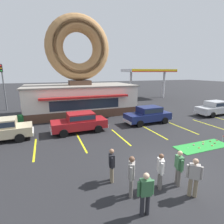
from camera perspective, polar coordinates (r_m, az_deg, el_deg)
ground_plane at (r=9.85m, az=18.15°, el=-17.11°), size 160.00×160.00×0.00m
donut_shop_building at (r=20.81m, az=-10.49°, el=9.76°), size 12.30×6.75×10.96m
putting_mat at (r=13.24m, az=27.34°, el=-9.90°), size 3.81×1.31×0.03m
mini_donut_near_left at (r=12.81m, az=26.55°, el=-10.41°), size 0.13×0.13×0.04m
mini_donut_near_right at (r=14.12m, az=30.55°, el=-8.73°), size 0.13×0.13×0.04m
mini_donut_mid_left at (r=13.60m, az=29.92°, el=-9.45°), size 0.13×0.13×0.04m
mini_donut_mid_centre at (r=13.94m, az=27.65°, el=-8.66°), size 0.13×0.13×0.04m
mini_donut_mid_right at (r=13.57m, az=27.59°, el=-9.23°), size 0.13×0.13×0.04m
mini_donut_far_left at (r=14.72m, az=31.10°, el=-7.94°), size 0.13×0.13×0.04m
mini_donut_far_centre at (r=13.14m, az=25.15°, el=-9.69°), size 0.13×0.13×0.04m
mini_donut_far_right at (r=14.28m, az=29.41°, el=-8.36°), size 0.13×0.13×0.04m
golf_ball at (r=12.49m, az=23.57°, el=-10.69°), size 0.04×0.04×0.04m
putting_flag_pin at (r=14.28m, az=32.52°, el=-7.07°), size 0.13×0.01×0.55m
car_navy at (r=17.09m, az=11.73°, el=-0.70°), size 4.60×2.07×1.60m
car_silver at (r=23.09m, az=30.59°, el=1.28°), size 4.62×2.10×1.60m
car_red at (r=14.56m, az=-10.49°, el=-3.03°), size 4.60×2.07×1.60m
pedestrian_blue_sweater_man at (r=8.07m, az=-0.11°, el=-16.55°), size 0.33×0.58×1.57m
pedestrian_hooded_kid at (r=7.24m, az=6.37°, el=-19.57°), size 0.40×0.52×1.70m
pedestrian_leather_jacket_man at (r=7.91m, az=15.54°, el=-17.65°), size 0.38×0.55×1.58m
pedestrian_clipboard_woman at (r=7.88m, az=25.22°, el=-18.36°), size 0.48×0.43×1.63m
pedestrian_beanie_man at (r=8.34m, az=21.00°, el=-16.26°), size 0.34×0.57×1.60m
pedestrian_crossing_woman at (r=6.56m, az=10.87°, el=-24.33°), size 0.59×0.30×1.60m
trash_bin at (r=18.27m, az=-27.59°, el=-2.25°), size 0.57×0.57×0.97m
traffic_light_pole at (r=25.71m, az=-32.02°, el=8.54°), size 0.28×0.47×5.80m
gas_station_canopy at (r=32.89m, az=11.86°, el=12.77°), size 9.00×4.46×5.30m
parking_stripe_far_left at (r=12.48m, az=-23.90°, el=-10.97°), size 0.12×3.60×0.01m
parking_stripe_left at (r=12.63m, az=-10.02°, el=-9.73°), size 0.12×3.60×0.01m
parking_stripe_mid_left at (r=13.46m, az=2.73°, el=-8.08°), size 0.12×3.60×0.01m
parking_stripe_centre at (r=14.85m, az=13.45°, el=-6.37°), size 0.12×3.60×0.01m
parking_stripe_mid_right at (r=16.68m, az=22.02°, el=-4.83°), size 0.12×3.60×0.01m
parking_stripe_right at (r=18.81m, az=28.75°, el=-3.54°), size 0.12×3.60×0.01m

